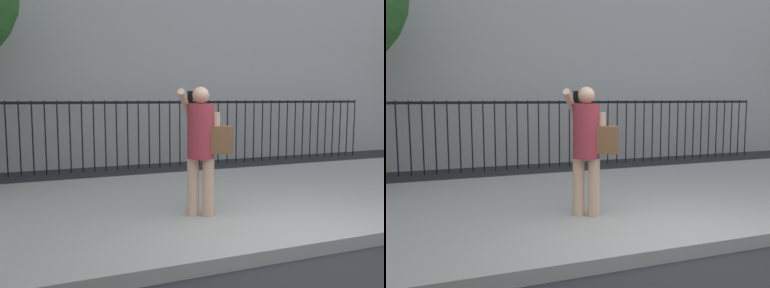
# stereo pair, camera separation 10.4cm
# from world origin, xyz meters

# --- Properties ---
(ground_plane) EXTENTS (60.00, 60.00, 0.00)m
(ground_plane) POSITION_xyz_m (0.00, 0.00, 0.00)
(ground_plane) COLOR #28282B
(sidewalk) EXTENTS (28.00, 4.40, 0.15)m
(sidewalk) POSITION_xyz_m (0.00, 2.20, 0.07)
(sidewalk) COLOR #9E9B93
(sidewalk) RESTS_ON ground
(iron_fence) EXTENTS (12.03, 0.04, 1.60)m
(iron_fence) POSITION_xyz_m (0.00, 5.90, 1.02)
(iron_fence) COLOR black
(iron_fence) RESTS_ON ground
(pedestrian_on_phone) EXTENTS (0.71, 0.63, 1.64)m
(pedestrian_on_phone) POSITION_xyz_m (-0.69, 1.35, 1.10)
(pedestrian_on_phone) COLOR tan
(pedestrian_on_phone) RESTS_ON sidewalk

